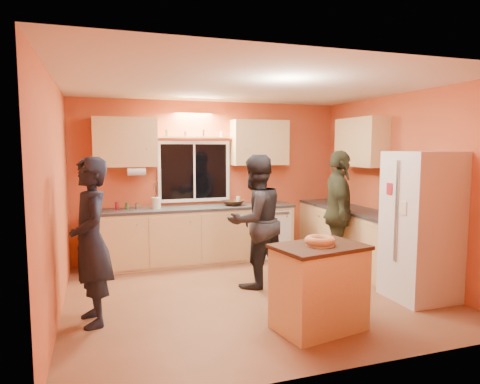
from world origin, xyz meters
name	(u,v)px	position (x,y,z in m)	size (l,w,h in m)	color
ground	(252,293)	(0.00, 0.00, 0.00)	(4.50, 4.50, 0.00)	brown
room_shell	(250,165)	(0.12, 0.41, 1.62)	(4.54, 4.04, 2.61)	#CF5B35
back_counter	(217,233)	(0.01, 1.70, 0.45)	(4.23, 0.62, 0.90)	tan
right_counter	(362,240)	(1.95, 0.50, 0.45)	(0.62, 1.84, 0.90)	tan
refrigerator	(421,226)	(1.89, -0.80, 0.90)	(0.72, 0.70, 1.80)	silver
island	(319,287)	(0.28, -1.20, 0.44)	(1.00, 0.77, 0.87)	tan
bundt_pastry	(320,241)	(0.28, -1.20, 0.92)	(0.31, 0.31, 0.09)	#B6774A
person_left	(91,241)	(-1.90, -0.33, 0.88)	(0.64, 0.42, 1.75)	black
person_center	(255,221)	(0.15, 0.29, 0.88)	(0.85, 0.66, 1.75)	black
person_right	(339,212)	(1.50, 0.44, 0.90)	(1.06, 0.44, 1.81)	#363B25
mixing_bowl	(233,203)	(0.28, 1.68, 0.94)	(0.34, 0.34, 0.08)	black
utensil_crock	(156,203)	(-0.96, 1.73, 0.99)	(0.14, 0.14, 0.17)	beige
potted_plant	(399,209)	(1.96, -0.30, 1.03)	(0.24, 0.21, 0.26)	gray
red_box	(342,205)	(1.88, 0.97, 0.94)	(0.16, 0.12, 0.07)	maroon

